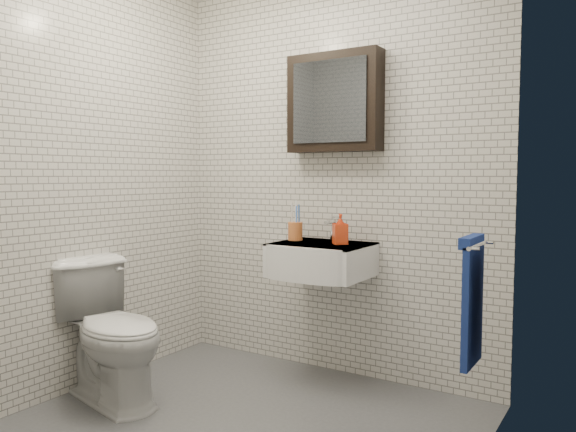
# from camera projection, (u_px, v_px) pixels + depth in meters

# --- Properties ---
(ground) EXTENTS (2.20, 2.00, 0.01)m
(ground) POSITION_uv_depth(u_px,v_px,m) (237.00, 427.00, 2.79)
(ground) COLOR #4E5056
(ground) RESTS_ON ground
(room_shell) EXTENTS (2.22, 2.02, 2.51)m
(room_shell) POSITION_uv_depth(u_px,v_px,m) (236.00, 131.00, 2.69)
(room_shell) COLOR silver
(room_shell) RESTS_ON ground
(washbasin) EXTENTS (0.55, 0.50, 0.20)m
(washbasin) POSITION_uv_depth(u_px,v_px,m) (318.00, 260.00, 3.33)
(washbasin) COLOR white
(washbasin) RESTS_ON room_shell
(faucet) EXTENTS (0.06, 0.20, 0.15)m
(faucet) POSITION_uv_depth(u_px,v_px,m) (334.00, 230.00, 3.49)
(faucet) COLOR silver
(faucet) RESTS_ON washbasin
(mirror_cabinet) EXTENTS (0.60, 0.15, 0.60)m
(mirror_cabinet) POSITION_uv_depth(u_px,v_px,m) (334.00, 103.00, 3.43)
(mirror_cabinet) COLOR black
(mirror_cabinet) RESTS_ON room_shell
(towel_rail) EXTENTS (0.09, 0.30, 0.58)m
(towel_rail) POSITION_uv_depth(u_px,v_px,m) (473.00, 295.00, 2.48)
(towel_rail) COLOR silver
(towel_rail) RESTS_ON room_shell
(toothbrush_cup) EXTENTS (0.10, 0.10, 0.25)m
(toothbrush_cup) POSITION_uv_depth(u_px,v_px,m) (295.00, 230.00, 3.51)
(toothbrush_cup) COLOR #D16D34
(toothbrush_cup) RESTS_ON washbasin
(soap_bottle) EXTENTS (0.12, 0.12, 0.18)m
(soap_bottle) POSITION_uv_depth(u_px,v_px,m) (340.00, 229.00, 3.31)
(soap_bottle) COLOR #F8561A
(soap_bottle) RESTS_ON washbasin
(toilet) EXTENTS (0.85, 0.60, 0.78)m
(toilet) POSITION_uv_depth(u_px,v_px,m) (111.00, 331.00, 3.11)
(toilet) COLOR white
(toilet) RESTS_ON ground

